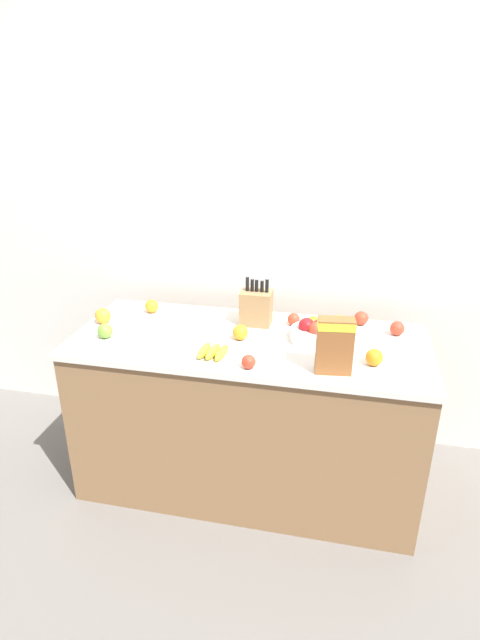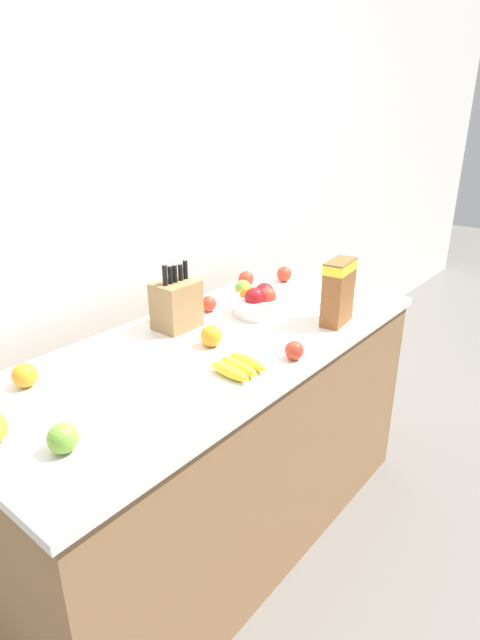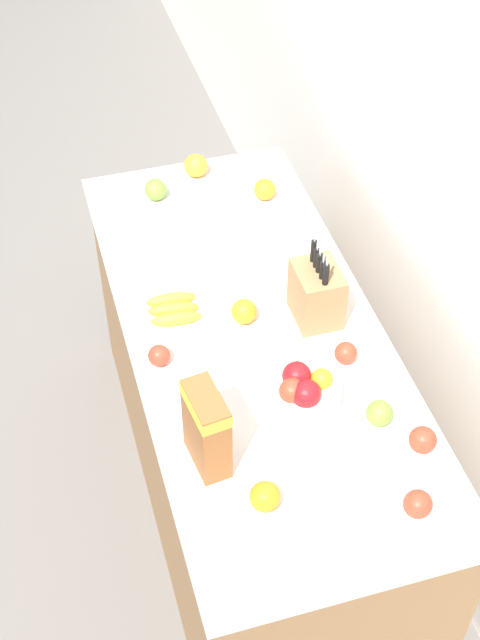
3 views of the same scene
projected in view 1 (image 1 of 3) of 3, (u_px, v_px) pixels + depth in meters
The scene contains 17 objects.
ground_plane at pixel (248, 478), 2.83m from camera, with size 14.00×14.00×0.00m, color slate.
wall_back at pixel (270, 228), 2.84m from camera, with size 9.00×0.06×2.60m.
counter at pixel (248, 413), 2.65m from camera, with size 1.76×0.75×0.88m.
knife_block at pixel (257, 307), 2.62m from camera, with size 0.16×0.13×0.29m.
cereal_box at pixel (335, 343), 2.12m from camera, with size 0.17×0.10×0.25m.
fruit_bowl at pixel (313, 332), 2.44m from camera, with size 0.22×0.22×0.12m.
banana_bunch at pixel (213, 351), 2.31m from camera, with size 0.14×0.16×0.04m.
apple_middle at pixel (105, 331), 2.48m from camera, with size 0.08×0.08×0.08m, color #6B9E33.
apple_front at pixel (249, 362), 2.19m from camera, with size 0.06×0.06×0.06m, color red.
apple_rightmost at pixel (397, 328), 2.51m from camera, with size 0.07×0.07×0.07m, color red.
apple_rear at pixel (361, 318), 2.63m from camera, with size 0.07×0.07×0.07m, color red.
apple_leftmost at pixel (339, 322), 2.58m from camera, with size 0.07×0.07×0.07m, color #6B9E33.
apple_near_bananas at pixel (294, 319), 2.62m from camera, with size 0.07×0.07×0.07m, color red.
orange_front_right at pixel (103, 316), 2.64m from camera, with size 0.08×0.08×0.08m, color orange.
orange_near_bowl at pixel (374, 357), 2.21m from camera, with size 0.08×0.08×0.08m, color orange.
orange_mid_right at pixel (240, 332), 2.46m from camera, with size 0.08×0.08×0.08m, color orange.
orange_front_center at pixel (152, 306), 2.78m from camera, with size 0.08×0.08×0.08m, color orange.
Camera 1 is at (0.43, -2.20, 1.94)m, focal length 28.00 mm.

